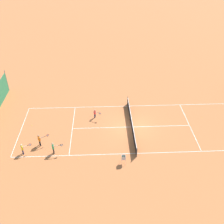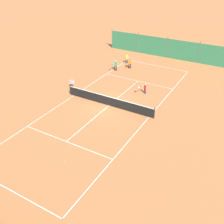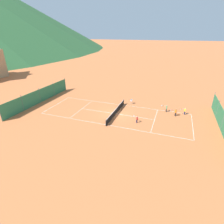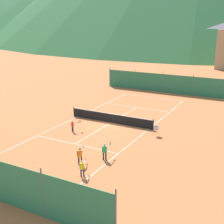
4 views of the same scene
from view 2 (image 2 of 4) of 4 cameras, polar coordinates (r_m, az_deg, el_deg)
ground_plane at (r=24.72m, az=-0.68°, el=1.43°), size 600.00×600.00×0.00m
court_line_markings at (r=24.72m, az=-0.68°, el=1.43°), size 8.25×23.85×0.01m
tennis_net at (r=24.47m, az=-0.69°, el=2.44°), size 9.18×0.08×1.06m
windscreen_fence_near at (r=37.32m, az=11.85°, el=13.46°), size 17.28×0.08×2.90m
player_near_baseline at (r=32.95m, az=3.90°, el=10.68°), size 0.52×1.09×1.31m
player_near_service at (r=34.63m, az=3.27°, el=11.59°), size 0.48×1.00×1.16m
player_far_service at (r=26.80m, az=7.14°, el=5.22°), size 0.69×0.83×1.09m
player_far_baseline at (r=32.21m, az=0.75°, el=10.23°), size 0.43×1.09×1.29m
tennis_ball_alley_right at (r=33.38m, az=10.03°, el=9.20°), size 0.07×0.07×0.07m
tennis_ball_by_net_right at (r=31.00m, az=-2.83°, el=7.90°), size 0.07×0.07×0.07m
tennis_ball_service_box at (r=18.62m, az=-10.23°, el=-10.50°), size 0.07×0.07×0.07m
ball_hopper at (r=28.10m, az=-8.72°, el=6.40°), size 0.36×0.36×0.89m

